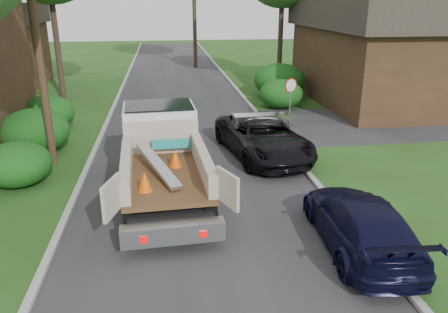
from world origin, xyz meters
TOP-DOWN VIEW (x-y plane):
  - ground at (0.00, 0.00)m, footprint 120.00×120.00m
  - road at (0.00, 10.00)m, footprint 8.00×90.00m
  - side_street at (12.00, 9.00)m, footprint 16.00×7.00m
  - curb_left at (-4.10, 10.00)m, footprint 0.20×90.00m
  - curb_right at (4.10, 10.00)m, footprint 0.20×90.00m
  - stop_sign at (5.20, 9.00)m, footprint 0.71×0.32m
  - utility_pole at (-5.48, 4.98)m, footprint 2.42×1.25m
  - house_right at (13.00, 14.00)m, footprint 9.72×12.96m
  - hedge_left_a at (-6.20, 3.00)m, footprint 2.34×2.34m
  - hedge_left_b at (-6.50, 6.50)m, footprint 2.86×2.86m
  - hedge_left_c at (-6.80, 10.00)m, footprint 2.60×2.60m
  - hedge_right_a at (5.80, 13.00)m, footprint 2.60×2.60m
  - hedge_right_b at (6.50, 16.00)m, footprint 3.38×3.38m
  - flatbed_truck at (-1.20, 2.08)m, footprint 3.26×7.07m
  - black_pickup at (2.88, 4.81)m, footprint 3.58×6.19m
  - navy_suv at (3.80, -2.50)m, footprint 2.28×5.01m

SIDE VIEW (x-z plane):
  - ground at x=0.00m, z-range 0.00..0.00m
  - road at x=0.00m, z-range -0.01..0.01m
  - side_street at x=12.00m, z-range 0.00..0.02m
  - curb_left at x=-4.10m, z-range 0.00..0.12m
  - curb_right at x=4.10m, z-range 0.00..0.12m
  - navy_suv at x=3.80m, z-range 0.00..1.42m
  - hedge_left_a at x=-6.20m, z-range 0.00..1.53m
  - black_pickup at x=2.88m, z-range 0.00..1.62m
  - hedge_left_c at x=-6.80m, z-range 0.00..1.70m
  - hedge_right_a at x=5.80m, z-range 0.00..1.70m
  - hedge_left_b at x=-6.50m, z-range 0.00..1.87m
  - hedge_right_b at x=6.50m, z-range 0.00..2.21m
  - flatbed_truck at x=-1.20m, z-range 0.11..2.74m
  - stop_sign at x=5.20m, z-range 0.54..3.02m
  - house_right at x=13.00m, z-range 0.06..6.26m
  - utility_pole at x=-5.48m, z-range 0.17..10.17m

